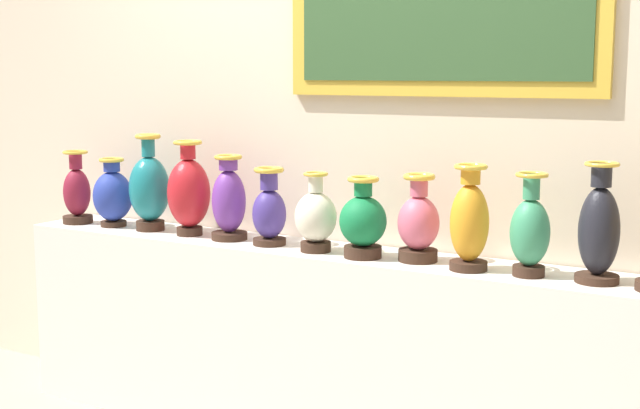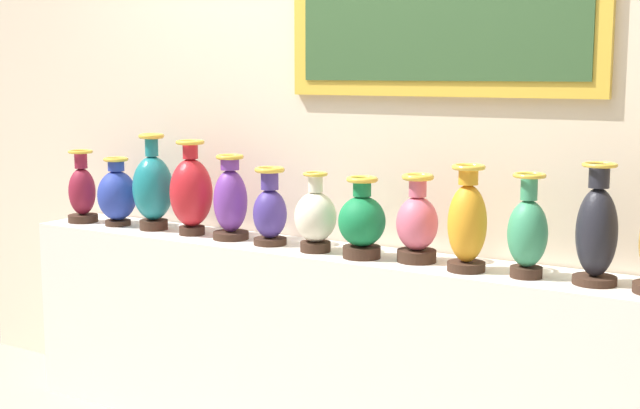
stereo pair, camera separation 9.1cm
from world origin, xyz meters
name	(u,v)px [view 2 (the right image)]	position (x,y,z in m)	size (l,w,h in m)	color
display_shelf	(320,347)	(0.00, 0.00, 0.41)	(2.88, 0.36, 0.82)	silver
back_wall	(352,119)	(0.01, 0.24, 1.33)	(4.49, 0.14, 2.64)	beige
vase_burgundy	(82,192)	(-1.30, -0.04, 0.96)	(0.14, 0.14, 0.34)	#382319
vase_cobalt	(117,195)	(-1.09, -0.02, 0.96)	(0.18, 0.18, 0.32)	#382319
vase_teal	(153,188)	(-0.88, -0.01, 1.01)	(0.18, 0.18, 0.43)	#382319
vase_crimson	(191,192)	(-0.65, -0.02, 1.01)	(0.19, 0.19, 0.41)	#382319
vase_violet	(230,201)	(-0.44, -0.02, 0.98)	(0.15, 0.15, 0.36)	#382319
vase_indigo	(270,211)	(-0.22, -0.03, 0.96)	(0.14, 0.14, 0.32)	#382319
vase_ivory	(315,217)	(0.01, -0.05, 0.95)	(0.17, 0.17, 0.32)	#382319
vase_emerald	(362,222)	(0.22, -0.06, 0.96)	(0.18, 0.18, 0.31)	#382319
vase_rose	(417,224)	(0.43, -0.01, 0.96)	(0.16, 0.16, 0.33)	#382319
vase_amber	(467,223)	(0.65, -0.06, 0.99)	(0.14, 0.14, 0.38)	#382319
vase_jade	(528,232)	(0.87, -0.04, 0.98)	(0.14, 0.14, 0.36)	#382319
vase_onyx	(597,232)	(1.10, -0.02, 1.00)	(0.15, 0.15, 0.41)	#382319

